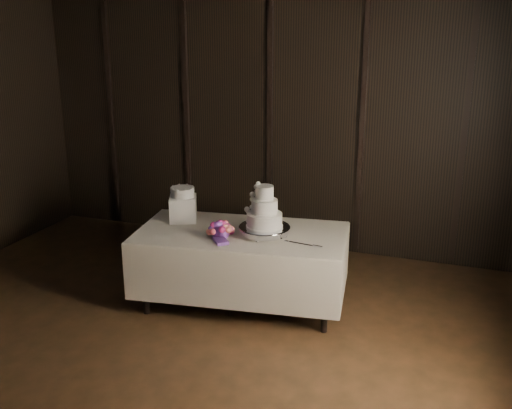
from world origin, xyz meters
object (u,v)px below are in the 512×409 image
object	(u,v)px
display_table	(241,265)
wedding_cake	(261,211)
box_pedestal	(183,209)
small_cake	(182,192)
cake_stand	(264,231)
bouquet	(220,230)

from	to	relation	value
display_table	wedding_cake	world-z (taller)	wedding_cake
box_pedestal	small_cake	bearing A→B (deg)	0.00
display_table	box_pedestal	size ratio (longest dim) A/B	8.14
small_cake	cake_stand	bearing A→B (deg)	-8.75
display_table	box_pedestal	bearing A→B (deg)	162.05
wedding_cake	bouquet	bearing A→B (deg)	-134.76
display_table	wedding_cake	xyz separation A→B (m)	(0.21, -0.04, 0.59)
wedding_cake	small_cake	world-z (taller)	wedding_cake
bouquet	box_pedestal	xyz separation A→B (m)	(-0.54, 0.31, 0.06)
cake_stand	wedding_cake	size ratio (longest dim) A/B	1.22
wedding_cake	small_cake	xyz separation A→B (m)	(-0.88, 0.16, 0.05)
cake_stand	small_cake	bearing A→B (deg)	171.25
bouquet	small_cake	world-z (taller)	small_cake
display_table	small_cake	world-z (taller)	small_cake
cake_stand	bouquet	world-z (taller)	bouquet
cake_stand	small_cake	distance (m)	0.96
cake_stand	box_pedestal	bearing A→B (deg)	171.25
small_cake	display_table	bearing A→B (deg)	-9.87
wedding_cake	box_pedestal	bearing A→B (deg)	-169.51
wedding_cake	small_cake	distance (m)	0.90
bouquet	cake_stand	bearing A→B (deg)	25.09
display_table	cake_stand	bearing A→B (deg)	-13.68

